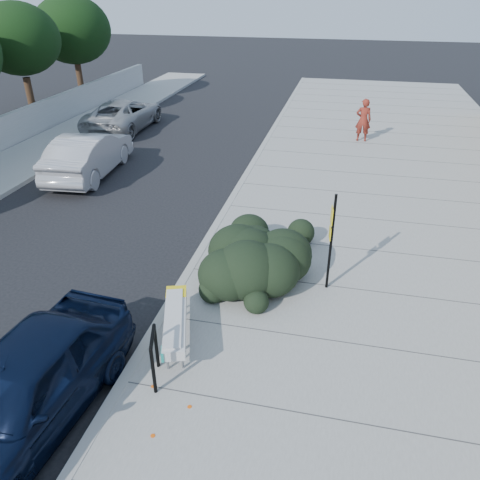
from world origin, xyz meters
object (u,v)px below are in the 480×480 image
object	(u,v)px
bench	(175,321)
wagon_silver	(89,154)
sign_post	(331,237)
pedestrian	(363,120)
suv_silver	(124,114)
sedan_navy	(23,388)
bike_rack	(154,353)

from	to	relation	value
bench	wagon_silver	size ratio (longest dim) A/B	0.44
sign_post	pedestrian	size ratio (longest dim) A/B	1.27
suv_silver	sign_post	bearing A→B (deg)	131.41
sign_post	wagon_silver	size ratio (longest dim) A/B	0.49
suv_silver	pedestrian	world-z (taller)	pedestrian
wagon_silver	pedestrian	bearing A→B (deg)	-152.80
sedan_navy	wagon_silver	size ratio (longest dim) A/B	0.94
suv_silver	sedan_navy	bearing A→B (deg)	109.74
sedan_navy	wagon_silver	distance (m)	12.03
sign_post	suv_silver	bearing A→B (deg)	124.06
bench	wagon_silver	bearing A→B (deg)	109.40
bench	suv_silver	xyz separation A→B (m)	(-8.10, 14.95, 0.09)
suv_silver	bike_rack	bearing A→B (deg)	116.48
suv_silver	pedestrian	size ratio (longest dim) A/B	2.81
bike_rack	suv_silver	distance (m)	17.98
sign_post	suv_silver	distance (m)	16.53
sign_post	wagon_silver	xyz separation A→B (m)	(-9.48, 6.03, -0.72)
bike_rack	pedestrian	size ratio (longest dim) A/B	0.54
bike_rack	sign_post	size ratio (longest dim) A/B	0.42
pedestrian	bench	bearing A→B (deg)	73.20
sign_post	sedan_navy	bearing A→B (deg)	-140.66
bike_rack	wagon_silver	world-z (taller)	wagon_silver
sedan_navy	suv_silver	size ratio (longest dim) A/B	0.87
sign_post	suv_silver	xyz separation A→B (m)	(-10.98, 12.32, -0.79)
sedan_navy	wagon_silver	world-z (taller)	wagon_silver
bench	pedestrian	bearing A→B (deg)	58.19
bench	bike_rack	world-z (taller)	bike_rack
wagon_silver	suv_silver	xyz separation A→B (m)	(-1.50, 6.30, -0.07)
wagon_silver	suv_silver	bearing A→B (deg)	-81.23
sedan_navy	sign_post	bearing A→B (deg)	51.81
bench	wagon_silver	distance (m)	10.88
bench	sedan_navy	xyz separation A→B (m)	(-1.78, -2.38, 0.14)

